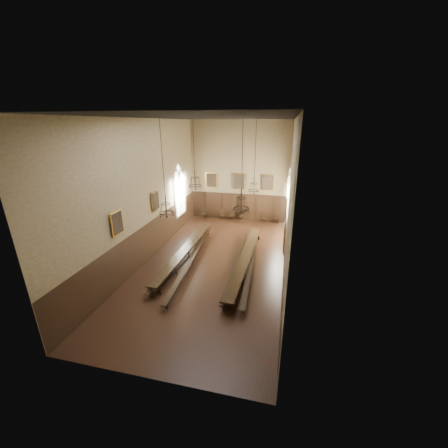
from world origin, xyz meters
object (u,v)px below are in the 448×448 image
(chandelier_back_right, at_px, (254,185))
(chair_7, at_px, (276,220))
(table_right, at_px, (245,261))
(bench_left_outer, at_px, (179,254))
(chandelier_front_left, at_px, (166,207))
(bench_left_inner, at_px, (193,258))
(bench_right_inner, at_px, (236,263))
(chair_6, at_px, (263,220))
(chair_2, at_px, (222,217))
(chair_0, at_px, (203,215))
(bench_right_outer, at_px, (252,261))
(chandelier_front_right, at_px, (241,203))
(chair_4, at_px, (242,218))
(chandelier_back_left, at_px, (195,182))
(table_left, at_px, (186,253))
(chair_3, at_px, (232,218))

(chandelier_back_right, bearing_deg, chair_7, 75.45)
(table_right, distance_m, bench_left_outer, 4.61)
(chandelier_front_left, bearing_deg, bench_left_inner, 70.77)
(bench_right_inner, distance_m, chair_6, 8.80)
(chair_2, bearing_deg, chair_0, 165.81)
(chair_2, relative_size, chandelier_back_right, 0.20)
(table_right, height_order, bench_right_outer, table_right)
(chair_2, relative_size, chandelier_front_left, 0.19)
(table_right, height_order, chandelier_front_right, chandelier_front_right)
(chair_0, xyz_separation_m, chair_4, (3.85, -0.05, -0.01))
(chair_4, bearing_deg, chandelier_back_right, -80.02)
(chair_4, xyz_separation_m, chandelier_front_right, (1.62, -10.61, 4.54))
(chandelier_back_left, xyz_separation_m, chandelier_front_left, (-0.25, -4.28, -0.56))
(bench_right_outer, height_order, chair_2, chair_2)
(table_left, distance_m, bench_right_outer, 4.51)
(bench_left_inner, bearing_deg, bench_right_inner, 2.36)
(chair_0, height_order, chandelier_front_left, chandelier_front_left)
(bench_left_outer, height_order, chair_6, chair_6)
(bench_right_outer, relative_size, chair_4, 10.80)
(bench_right_outer, bearing_deg, chair_3, 109.83)
(chair_3, distance_m, chandelier_front_left, 11.60)
(chair_3, height_order, chandelier_front_right, chandelier_front_right)
(chair_3, distance_m, chair_6, 2.97)
(bench_right_inner, height_order, chair_7, chair_7)
(bench_left_inner, relative_size, bench_right_outer, 1.01)
(chair_0, relative_size, chair_6, 1.13)
(chair_2, bearing_deg, chandelier_front_left, -108.78)
(bench_right_inner, bearing_deg, table_right, 12.50)
(chair_4, relative_size, chandelier_back_left, 0.22)
(chair_2, xyz_separation_m, chandelier_front_left, (-0.60, -10.85, 4.11))
(bench_right_inner, xyz_separation_m, bench_right_outer, (0.93, 0.37, 0.03))
(bench_right_outer, relative_size, chandelier_back_right, 2.20)
(bench_left_inner, bearing_deg, chair_7, 60.55)
(bench_left_inner, relative_size, chandelier_back_left, 2.36)
(chair_0, bearing_deg, chair_6, -9.45)
(chair_2, xyz_separation_m, chair_6, (3.93, -0.00, -0.03))
(bench_right_inner, relative_size, chair_2, 9.75)
(chandelier_back_left, bearing_deg, bench_right_outer, -22.93)
(table_right, height_order, chair_6, chair_6)
(table_left, relative_size, bench_right_inner, 1.01)
(chair_7, bearing_deg, chair_0, -167.87)
(bench_right_outer, bearing_deg, chandelier_front_right, -99.62)
(chair_6, bearing_deg, table_right, -84.95)
(bench_left_inner, relative_size, chair_7, 10.76)
(bench_left_inner, distance_m, chandelier_back_left, 5.21)
(bench_right_inner, xyz_separation_m, chair_0, (-4.93, 8.71, 0.03))
(chandelier_front_left, bearing_deg, chair_4, 76.76)
(chair_0, distance_m, chair_6, 5.85)
(table_left, height_order, chair_2, chair_2)
(table_left, xyz_separation_m, chair_0, (-1.35, 8.35, -0.07))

